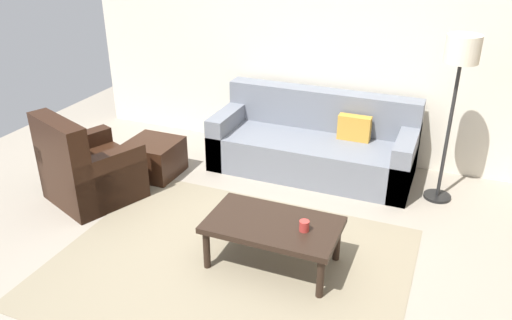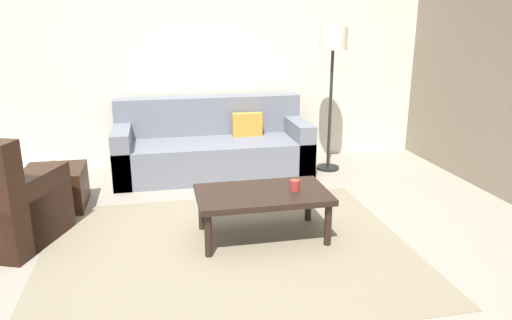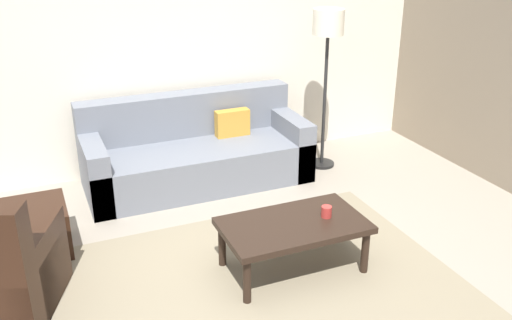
{
  "view_description": "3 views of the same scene",
  "coord_description": "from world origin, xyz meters",
  "px_view_note": "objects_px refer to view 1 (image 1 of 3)",
  "views": [
    {
      "loc": [
        1.56,
        -3.19,
        2.71
      ],
      "look_at": [
        -0.0,
        0.62,
        0.73
      ],
      "focal_mm": 36.01,
      "sensor_mm": 36.0,
      "label": 1
    },
    {
      "loc": [
        -0.49,
        -3.49,
        1.8
      ],
      "look_at": [
        0.27,
        0.17,
        0.69
      ],
      "focal_mm": 33.64,
      "sensor_mm": 36.0,
      "label": 2
    },
    {
      "loc": [
        -1.41,
        -3.2,
        2.53
      ],
      "look_at": [
        0.2,
        0.61,
        0.78
      ],
      "focal_mm": 39.88,
      "sensor_mm": 36.0,
      "label": 3
    }
  ],
  "objects_px": {
    "cup": "(304,226)",
    "couch_main": "(315,144)",
    "armchair_leather": "(86,173)",
    "coffee_table": "(273,228)",
    "lamp_standing": "(460,67)",
    "ottoman": "(154,158)"
  },
  "relations": [
    {
      "from": "cup",
      "to": "armchair_leather",
      "type": "bearing_deg",
      "value": 172.6
    },
    {
      "from": "lamp_standing",
      "to": "couch_main",
      "type": "bearing_deg",
      "value": 172.03
    },
    {
      "from": "couch_main",
      "to": "armchair_leather",
      "type": "relative_size",
      "value": 2.17
    },
    {
      "from": "cup",
      "to": "lamp_standing",
      "type": "distance_m",
      "value": 2.19
    },
    {
      "from": "couch_main",
      "to": "lamp_standing",
      "type": "relative_size",
      "value": 1.32
    },
    {
      "from": "armchair_leather",
      "to": "cup",
      "type": "bearing_deg",
      "value": -7.4
    },
    {
      "from": "armchair_leather",
      "to": "cup",
      "type": "relative_size",
      "value": 11.63
    },
    {
      "from": "lamp_standing",
      "to": "cup",
      "type": "bearing_deg",
      "value": -118.48
    },
    {
      "from": "armchair_leather",
      "to": "ottoman",
      "type": "relative_size",
      "value": 1.86
    },
    {
      "from": "ottoman",
      "to": "cup",
      "type": "height_order",
      "value": "cup"
    },
    {
      "from": "armchair_leather",
      "to": "coffee_table",
      "type": "height_order",
      "value": "armchair_leather"
    },
    {
      "from": "armchair_leather",
      "to": "coffee_table",
      "type": "bearing_deg",
      "value": -7.86
    },
    {
      "from": "cup",
      "to": "ottoman",
      "type": "bearing_deg",
      "value": 152.91
    },
    {
      "from": "coffee_table",
      "to": "lamp_standing",
      "type": "relative_size",
      "value": 0.64
    },
    {
      "from": "armchair_leather",
      "to": "lamp_standing",
      "type": "height_order",
      "value": "lamp_standing"
    },
    {
      "from": "coffee_table",
      "to": "armchair_leather",
      "type": "bearing_deg",
      "value": 172.14
    },
    {
      "from": "ottoman",
      "to": "coffee_table",
      "type": "bearing_deg",
      "value": -30.01
    },
    {
      "from": "ottoman",
      "to": "armchair_leather",
      "type": "bearing_deg",
      "value": -111.89
    },
    {
      "from": "couch_main",
      "to": "coffee_table",
      "type": "xyz_separation_m",
      "value": [
        0.2,
        -1.91,
        0.06
      ]
    },
    {
      "from": "cup",
      "to": "couch_main",
      "type": "bearing_deg",
      "value": 103.7
    },
    {
      "from": "coffee_table",
      "to": "cup",
      "type": "bearing_deg",
      "value": -3.77
    },
    {
      "from": "coffee_table",
      "to": "cup",
      "type": "distance_m",
      "value": 0.29
    }
  ]
}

